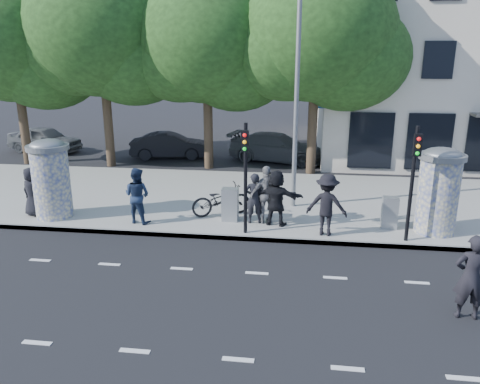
# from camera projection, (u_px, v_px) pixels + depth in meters

# --- Properties ---
(ground) EXTENTS (120.00, 120.00, 0.00)m
(ground) POSITION_uv_depth(u_px,v_px,m) (251.00, 300.00, 10.79)
(ground) COLOR black
(ground) RESTS_ON ground
(sidewalk) EXTENTS (40.00, 8.00, 0.15)m
(sidewalk) POSITION_uv_depth(u_px,v_px,m) (272.00, 200.00, 17.89)
(sidewalk) COLOR gray
(sidewalk) RESTS_ON ground
(curb) EXTENTS (40.00, 0.10, 0.16)m
(curb) POSITION_uv_depth(u_px,v_px,m) (264.00, 239.00, 14.14)
(curb) COLOR slate
(curb) RESTS_ON ground
(lane_dash_near) EXTENTS (32.00, 0.12, 0.01)m
(lane_dash_near) POSITION_uv_depth(u_px,v_px,m) (238.00, 360.00, 8.69)
(lane_dash_near) COLOR silver
(lane_dash_near) RESTS_ON ground
(lane_dash_far) EXTENTS (32.00, 0.12, 0.01)m
(lane_dash_far) POSITION_uv_depth(u_px,v_px,m) (257.00, 273.00, 12.12)
(lane_dash_far) COLOR silver
(lane_dash_far) RESTS_ON ground
(ad_column_left) EXTENTS (1.36, 1.36, 2.65)m
(ad_column_left) POSITION_uv_depth(u_px,v_px,m) (51.00, 177.00, 15.53)
(ad_column_left) COLOR beige
(ad_column_left) RESTS_ON sidewalk
(ad_column_right) EXTENTS (1.36, 1.36, 2.65)m
(ad_column_right) POSITION_uv_depth(u_px,v_px,m) (439.00, 189.00, 14.16)
(ad_column_right) COLOR beige
(ad_column_right) RESTS_ON sidewalk
(traffic_pole_near) EXTENTS (0.22, 0.31, 3.40)m
(traffic_pole_near) POSITION_uv_depth(u_px,v_px,m) (245.00, 168.00, 13.83)
(traffic_pole_near) COLOR black
(traffic_pole_near) RESTS_ON sidewalk
(traffic_pole_far) EXTENTS (0.22, 0.31, 3.40)m
(traffic_pole_far) POSITION_uv_depth(u_px,v_px,m) (413.00, 173.00, 13.23)
(traffic_pole_far) COLOR black
(traffic_pole_far) RESTS_ON sidewalk
(street_lamp) EXTENTS (0.25, 0.93, 8.00)m
(street_lamp) POSITION_uv_depth(u_px,v_px,m) (297.00, 75.00, 15.62)
(street_lamp) COLOR slate
(street_lamp) RESTS_ON sidewalk
(tree_far_left) EXTENTS (7.20, 7.20, 9.26)m
(tree_far_left) POSITION_uv_depth(u_px,v_px,m) (12.00, 38.00, 22.54)
(tree_far_left) COLOR #38281C
(tree_far_left) RESTS_ON ground
(tree_mid_left) EXTENTS (7.20, 7.20, 9.57)m
(tree_mid_left) POSITION_uv_depth(u_px,v_px,m) (101.00, 31.00, 21.89)
(tree_mid_left) COLOR #38281C
(tree_mid_left) RESTS_ON ground
(tree_near_left) EXTENTS (6.80, 6.80, 8.97)m
(tree_near_left) POSITION_uv_depth(u_px,v_px,m) (207.00, 40.00, 21.57)
(tree_near_left) COLOR #38281C
(tree_near_left) RESTS_ON ground
(tree_center) EXTENTS (7.00, 7.00, 9.30)m
(tree_center) POSITION_uv_depth(u_px,v_px,m) (316.00, 33.00, 20.49)
(tree_center) COLOR #38281C
(tree_center) RESTS_ON ground
(ped_a) EXTENTS (0.94, 0.74, 1.69)m
(ped_a) POSITION_uv_depth(u_px,v_px,m) (33.00, 192.00, 15.77)
(ped_a) COLOR black
(ped_a) RESTS_ON sidewalk
(ped_b) EXTENTS (0.67, 0.50, 1.67)m
(ped_b) POSITION_uv_depth(u_px,v_px,m) (254.00, 198.00, 15.07)
(ped_b) COLOR black
(ped_b) RESTS_ON sidewalk
(ped_c) EXTENTS (1.03, 0.89, 1.83)m
(ped_c) POSITION_uv_depth(u_px,v_px,m) (137.00, 195.00, 15.12)
(ped_c) COLOR #1B2944
(ped_c) RESTS_ON sidewalk
(ped_d) EXTENTS (1.33, 0.91, 1.90)m
(ped_d) POSITION_uv_depth(u_px,v_px,m) (327.00, 205.00, 14.06)
(ped_d) COLOR black
(ped_d) RESTS_ON sidewalk
(ped_e) EXTENTS (1.27, 1.04, 1.90)m
(ped_e) POSITION_uv_depth(u_px,v_px,m) (267.00, 195.00, 15.08)
(ped_e) COLOR slate
(ped_e) RESTS_ON sidewalk
(ped_f) EXTENTS (1.77, 0.93, 1.82)m
(ped_f) POSITION_uv_depth(u_px,v_px,m) (276.00, 198.00, 14.88)
(ped_f) COLOR black
(ped_f) RESTS_ON sidewalk
(man_road) EXTENTS (0.70, 0.47, 1.90)m
(man_road) POSITION_uv_depth(u_px,v_px,m) (471.00, 277.00, 9.84)
(man_road) COLOR black
(man_road) RESTS_ON ground
(bicycle) EXTENTS (1.57, 2.16, 1.08)m
(bicycle) POSITION_uv_depth(u_px,v_px,m) (221.00, 200.00, 15.89)
(bicycle) COLOR black
(bicycle) RESTS_ON sidewalk
(cabinet_left) EXTENTS (0.54, 0.40, 1.10)m
(cabinet_left) POSITION_uv_depth(u_px,v_px,m) (230.00, 205.00, 15.37)
(cabinet_left) COLOR gray
(cabinet_left) RESTS_ON sidewalk
(cabinet_right) EXTENTS (0.50, 0.37, 1.01)m
(cabinet_right) POSITION_uv_depth(u_px,v_px,m) (390.00, 213.00, 14.73)
(cabinet_right) COLOR gray
(cabinet_right) RESTS_ON sidewalk
(car_left) EXTENTS (2.51, 4.55, 1.47)m
(car_left) POSITION_uv_depth(u_px,v_px,m) (45.00, 139.00, 26.90)
(car_left) COLOR #4F5256
(car_left) RESTS_ON ground
(car_mid) EXTENTS (2.17, 4.38, 1.38)m
(car_mid) POSITION_uv_depth(u_px,v_px,m) (170.00, 145.00, 25.29)
(car_mid) COLOR black
(car_mid) RESTS_ON ground
(car_right) EXTENTS (3.22, 5.42, 1.47)m
(car_right) POSITION_uv_depth(u_px,v_px,m) (277.00, 147.00, 24.55)
(car_right) COLOR #4A4D50
(car_right) RESTS_ON ground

